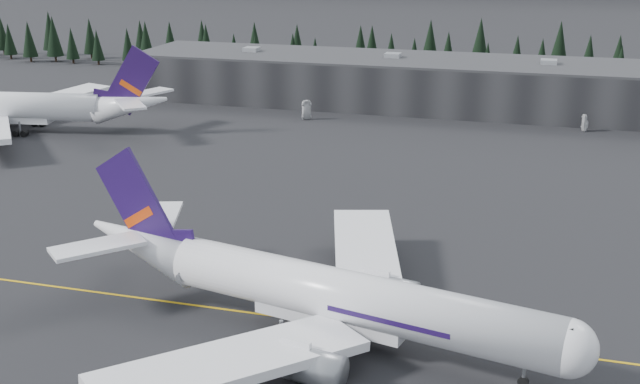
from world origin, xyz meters
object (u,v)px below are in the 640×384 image
(jet_parked, at_px, (22,107))
(gse_vehicle_a, at_px, (306,117))
(terminal, at_px, (429,83))
(jet_main, at_px, (311,290))
(gse_vehicle_b, at_px, (585,128))

(jet_parked, relative_size, gse_vehicle_a, 13.93)
(terminal, xyz_separation_m, gse_vehicle_a, (-26.75, -24.14, -5.61))
(jet_main, bearing_deg, gse_vehicle_b, 85.54)
(jet_parked, relative_size, gse_vehicle_b, 16.90)
(terminal, xyz_separation_m, jet_parked, (-86.82, -53.80, -0.54))
(terminal, height_order, jet_main, jet_main)
(terminal, bearing_deg, jet_main, -87.35)
(jet_main, distance_m, gse_vehicle_b, 116.72)
(terminal, distance_m, jet_parked, 102.14)
(jet_main, xyz_separation_m, jet_parked, (-92.83, 75.84, 0.34))
(jet_parked, xyz_separation_m, gse_vehicle_a, (60.07, 29.67, -5.07))
(terminal, height_order, gse_vehicle_b, terminal)
(terminal, height_order, gse_vehicle_a, terminal)
(jet_main, bearing_deg, jet_parked, 152.95)
(terminal, distance_m, jet_main, 129.78)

